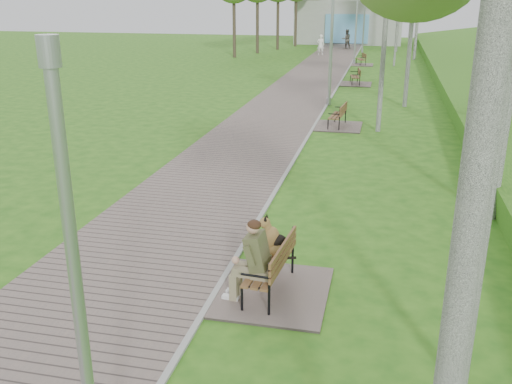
{
  "coord_description": "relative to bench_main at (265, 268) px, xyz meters",
  "views": [
    {
      "loc": [
        2.5,
        -7.03,
        4.69
      ],
      "look_at": [
        0.25,
        2.83,
        1.14
      ],
      "focal_mm": 40.0,
      "sensor_mm": 36.0,
      "label": 1
    }
  ],
  "objects": [
    {
      "name": "walkway",
      "position": [
        -2.54,
        20.4,
        -0.44
      ],
      "size": [
        3.5,
        67.0,
        0.04
      ],
      "primitive_type": "cube",
      "color": "#72635C",
      "rests_on": "ground"
    },
    {
      "name": "lamp_post_near",
      "position": [
        -0.5,
        -4.66,
        1.61
      ],
      "size": [
        0.17,
        0.17,
        4.43
      ],
      "color": "#A1A4AA",
      "rests_on": "ground"
    },
    {
      "name": "kerb",
      "position": [
        -0.79,
        20.4,
        -0.43
      ],
      "size": [
        0.1,
        67.0,
        0.05
      ],
      "primitive_type": "cube",
      "color": "#999993",
      "rests_on": "ground"
    },
    {
      "name": "bench_main",
      "position": [
        0.0,
        0.0,
        0.0
      ],
      "size": [
        1.86,
        2.07,
        1.63
      ],
      "color": "#72635C",
      "rests_on": "ground"
    },
    {
      "name": "pedestrian_near",
      "position": [
        -3.58,
        37.86,
        0.34
      ],
      "size": [
        0.64,
        0.47,
        1.6
      ],
      "primitive_type": "imported",
      "rotation": [
        0.0,
        0.0,
        3.3
      ],
      "color": "white",
      "rests_on": "ground"
    },
    {
      "name": "bench_third",
      "position": [
        0.03,
        23.22,
        -0.27
      ],
      "size": [
        1.68,
        1.87,
        1.03
      ],
      "color": "#72635C",
      "rests_on": "ground"
    },
    {
      "name": "bench_second",
      "position": [
        0.03,
        12.66,
        -0.26
      ],
      "size": [
        1.71,
        1.9,
        1.05
      ],
      "color": "#72635C",
      "rests_on": "ground"
    },
    {
      "name": "lamp_post_second",
      "position": [
        -0.72,
        16.91,
        2.17
      ],
      "size": [
        0.22,
        0.22,
        5.62
      ],
      "color": "#A1A4AA",
      "rests_on": "ground"
    },
    {
      "name": "lamp_post_far",
      "position": [
        -0.46,
        40.91,
        1.95
      ],
      "size": [
        0.2,
        0.2,
        5.15
      ],
      "color": "#A1A4AA",
      "rests_on": "ground"
    },
    {
      "name": "building_north",
      "position": [
        -2.29,
        49.87,
        1.54
      ],
      "size": [
        10.0,
        5.2,
        4.0
      ],
      "color": "#9E9E99",
      "rests_on": "ground"
    },
    {
      "name": "pedestrian_far",
      "position": [
        -2.0,
        43.62,
        0.38
      ],
      "size": [
        0.99,
        0.89,
        1.68
      ],
      "primitive_type": "imported",
      "rotation": [
        0.0,
        0.0,
        3.51
      ],
      "color": "gray",
      "rests_on": "ground"
    },
    {
      "name": "ground",
      "position": [
        -0.79,
        -1.1,
        -0.46
      ],
      "size": [
        120.0,
        120.0,
        0.0
      ],
      "primitive_type": "plane",
      "color": "#275E17",
      "rests_on": "ground"
    },
    {
      "name": "bench_far",
      "position": [
        -0.11,
        32.1,
        -0.28
      ],
      "size": [
        1.57,
        1.74,
        0.96
      ],
      "color": "#72635C",
      "rests_on": "ground"
    },
    {
      "name": "lamp_post_third",
      "position": [
        -0.6,
        32.55,
        1.9
      ],
      "size": [
        0.19,
        0.19,
        5.04
      ],
      "color": "#A1A4AA",
      "rests_on": "ground"
    }
  ]
}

